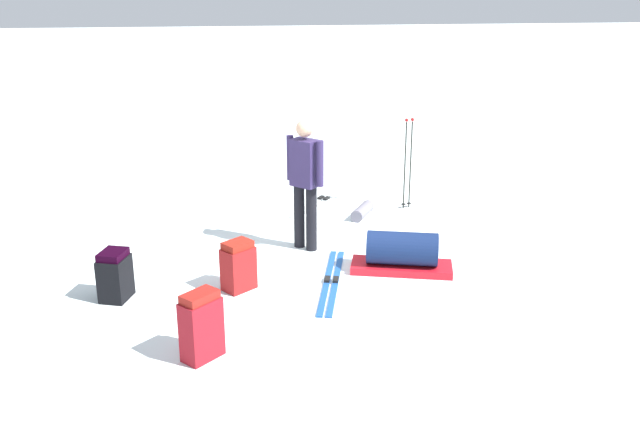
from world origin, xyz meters
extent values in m
plane|color=white|center=(0.00, 0.00, 0.00)|extent=(80.00, 80.00, 0.00)
cylinder|color=black|center=(0.05, -0.50, 0.42)|extent=(0.14, 0.14, 0.85)
cylinder|color=black|center=(0.19, -0.64, 0.42)|extent=(0.14, 0.14, 0.85)
cube|color=#2F244E|center=(0.12, -0.57, 1.15)|extent=(0.40, 0.40, 0.60)
cylinder|color=#2F244E|center=(-0.05, -0.40, 1.18)|extent=(0.09, 0.09, 0.58)
cylinder|color=#2F244E|center=(0.29, -0.74, 1.18)|extent=(0.09, 0.09, 0.58)
sphere|color=tan|center=(0.12, -0.57, 1.59)|extent=(0.22, 0.22, 0.22)
cube|color=#1F52A3|center=(-0.02, 0.52, 0.01)|extent=(0.48, 1.78, 0.02)
cube|color=black|center=(-0.02, 0.52, 0.04)|extent=(0.09, 0.15, 0.03)
cube|color=#1F52A3|center=(-0.12, 0.54, 0.01)|extent=(0.48, 1.78, 0.02)
cube|color=black|center=(-0.12, 0.54, 0.04)|extent=(0.09, 0.15, 0.03)
cube|color=silver|center=(-0.43, -2.53, 0.01)|extent=(1.18, 1.68, 0.02)
cube|color=black|center=(-0.43, -2.53, 0.04)|extent=(0.13, 0.15, 0.03)
cube|color=silver|center=(-0.35, -2.59, 0.01)|extent=(1.18, 1.68, 0.02)
cube|color=black|center=(-0.35, -2.59, 0.04)|extent=(0.13, 0.15, 0.03)
cube|color=black|center=(2.35, 0.65, 0.24)|extent=(0.37, 0.42, 0.48)
cube|color=black|center=(2.35, 0.65, 0.52)|extent=(0.33, 0.38, 0.08)
cube|color=maroon|center=(1.00, 0.58, 0.25)|extent=(0.42, 0.41, 0.50)
cube|color=maroon|center=(1.00, 0.58, 0.54)|extent=(0.38, 0.37, 0.08)
cube|color=maroon|center=(1.37, 2.05, 0.29)|extent=(0.42, 0.42, 0.59)
cube|color=maroon|center=(1.37, 2.05, 0.63)|extent=(0.38, 0.38, 0.08)
cylinder|color=black|center=(-1.64, -2.04, 0.67)|extent=(0.02, 0.02, 1.33)
sphere|color=#A51919|center=(-1.64, -2.04, 1.36)|extent=(0.05, 0.05, 0.05)
cylinder|color=black|center=(-1.64, -2.04, 0.06)|extent=(0.07, 0.07, 0.01)
cylinder|color=black|center=(-1.54, -2.02, 0.67)|extent=(0.02, 0.02, 1.33)
sphere|color=#A51919|center=(-1.54, -2.02, 1.36)|extent=(0.05, 0.05, 0.05)
cylinder|color=black|center=(-1.54, -2.02, 0.06)|extent=(0.07, 0.07, 0.01)
cube|color=red|center=(-0.95, 0.31, 0.04)|extent=(1.28, 0.74, 0.09)
cylinder|color=#12224B|center=(-0.95, 0.31, 0.29)|extent=(0.92, 0.60, 0.40)
cylinder|color=slate|center=(-0.85, -1.69, 0.09)|extent=(0.43, 0.57, 0.18)
camera|label=1|loc=(1.01, 7.94, 3.44)|focal=39.50mm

